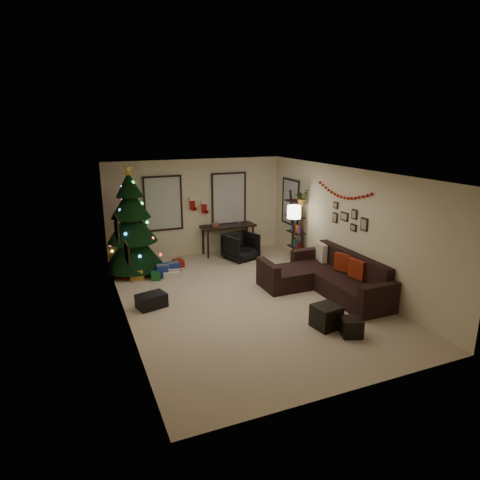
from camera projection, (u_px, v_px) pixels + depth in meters
name	position (u px, v px, depth m)	size (l,w,h in m)	color
floor	(246.00, 299.00, 8.97)	(7.00, 7.00, 0.00)	#C6B296
ceiling	(247.00, 172.00, 8.25)	(7.00, 7.00, 0.00)	white
wall_back	(197.00, 208.00, 11.72)	(5.00, 5.00, 0.00)	beige
wall_front	(353.00, 303.00, 5.50)	(5.00, 5.00, 0.00)	beige
wall_left	(122.00, 252.00, 7.68)	(7.00, 7.00, 0.00)	beige
wall_right	(347.00, 227.00, 9.54)	(7.00, 7.00, 0.00)	beige
window_back_left	(163.00, 203.00, 11.29)	(1.05, 0.06, 1.50)	#728CB2
window_back_right	(229.00, 199.00, 11.99)	(1.05, 0.06, 1.50)	#728CB2
window_right_wall	(291.00, 202.00, 11.75)	(0.06, 0.90, 1.30)	#728CB2
christmas_tree	(132.00, 228.00, 10.30)	(1.48, 1.48, 2.75)	black
presents	(164.00, 270.00, 10.39)	(1.43, 1.01, 0.30)	navy
sofa	(327.00, 279.00, 9.34)	(1.91, 2.77, 0.88)	black
pillow_red_a	(357.00, 269.00, 8.90)	(0.11, 0.41, 0.41)	maroon
pillow_red_b	(343.00, 262.00, 9.34)	(0.11, 0.40, 0.40)	maroon
pillow_cream	(321.00, 252.00, 10.11)	(0.12, 0.44, 0.44)	beige
ottoman_near	(326.00, 317.00, 7.68)	(0.45, 0.45, 0.43)	black
ottoman_far	(351.00, 327.00, 7.38)	(0.35, 0.35, 0.33)	black
desk	(228.00, 228.00, 11.94)	(1.55, 0.55, 0.84)	black
desk_chair	(241.00, 246.00, 11.51)	(0.72, 0.67, 0.74)	black
bookshelf	(296.00, 227.00, 11.28)	(0.30, 0.56, 1.92)	black
potted_plant	(302.00, 195.00, 10.85)	(0.50, 0.43, 0.55)	#4C4C4C
floor_lamp	(294.00, 216.00, 10.64)	(0.34, 0.34, 1.63)	black
art_map	(116.00, 228.00, 8.35)	(0.04, 0.60, 0.50)	black
art_abstract	(127.00, 253.00, 7.17)	(0.04, 0.45, 0.35)	black
gallery	(349.00, 218.00, 9.41)	(0.03, 1.25, 0.54)	black
garland	(343.00, 192.00, 9.46)	(0.08, 1.90, 0.30)	#A5140C
stocking_left	(193.00, 204.00, 11.54)	(0.20, 0.05, 0.36)	#990F0C
stocking_right	(204.00, 207.00, 11.68)	(0.20, 0.05, 0.36)	#990F0C
storage_bin	(152.00, 301.00, 8.54)	(0.57, 0.38, 0.29)	black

